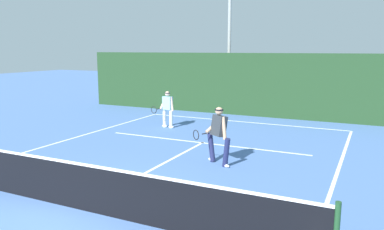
# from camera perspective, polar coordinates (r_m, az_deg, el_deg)

# --- Properties ---
(ground_plane) EXTENTS (80.00, 80.00, 0.00)m
(ground_plane) POSITION_cam_1_polar(r_m,az_deg,el_deg) (8.53, -16.69, -13.29)
(ground_plane) COLOR #4A6EAB
(court_line_baseline_far) EXTENTS (9.28, 0.10, 0.01)m
(court_line_baseline_far) POSITION_cam_1_polar(r_m,az_deg,el_deg) (17.59, 7.48, -1.00)
(court_line_baseline_far) COLOR white
(court_line_baseline_far) RESTS_ON ground_plane
(court_line_service) EXTENTS (7.56, 0.10, 0.01)m
(court_line_service) POSITION_cam_1_polar(r_m,az_deg,el_deg) (13.58, 1.56, -4.16)
(court_line_service) COLOR white
(court_line_service) RESTS_ON ground_plane
(court_line_centre) EXTENTS (0.10, 6.40, 0.01)m
(court_line_centre) POSITION_cam_1_polar(r_m,az_deg,el_deg) (10.93, -5.23, -7.70)
(court_line_centre) COLOR white
(court_line_centre) RESTS_ON ground_plane
(tennis_net) EXTENTS (10.17, 0.09, 1.08)m
(tennis_net) POSITION_cam_1_polar(r_m,az_deg,el_deg) (8.34, -16.87, -10.00)
(tennis_net) COLOR #1E4723
(tennis_net) RESTS_ON ground_plane
(player_near) EXTENTS (1.14, 0.84, 1.67)m
(player_near) POSITION_cam_1_polar(r_m,az_deg,el_deg) (10.93, 3.97, -2.69)
(player_near) COLOR #1E234C
(player_near) RESTS_ON ground_plane
(player_far) EXTENTS (0.79, 0.84, 1.54)m
(player_far) POSITION_cam_1_polar(r_m,az_deg,el_deg) (16.07, -3.71, 1.08)
(player_far) COLOR silver
(player_far) RESTS_ON ground_plane
(tennis_ball) EXTENTS (0.07, 0.07, 0.07)m
(tennis_ball) POSITION_cam_1_polar(r_m,az_deg,el_deg) (9.52, -8.39, -10.28)
(tennis_ball) COLOR #D1E033
(tennis_ball) RESTS_ON ground_plane
(back_fence_windscreen) EXTENTS (19.15, 0.12, 3.09)m
(back_fence_windscreen) POSITION_cam_1_polar(r_m,az_deg,el_deg) (18.97, 9.21, 4.46)
(back_fence_windscreen) COLOR #1F3D1F
(back_fence_windscreen) RESTS_ON ground_plane
(light_pole) EXTENTS (0.55, 0.44, 7.37)m
(light_pole) POSITION_cam_1_polar(r_m,az_deg,el_deg) (21.24, 5.63, 13.15)
(light_pole) COLOR #9EA39E
(light_pole) RESTS_ON ground_plane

